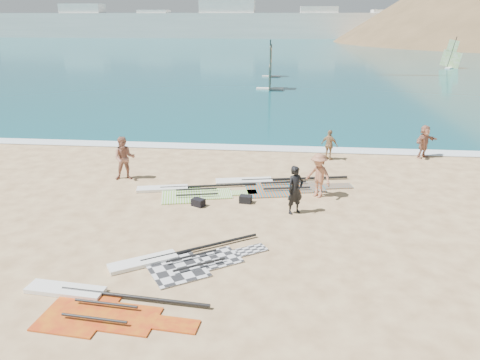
# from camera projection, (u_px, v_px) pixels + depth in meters

# --- Properties ---
(ground) EXTENTS (300.00, 300.00, 0.00)m
(ground) POSITION_uv_depth(u_px,v_px,m) (244.00, 251.00, 15.06)
(ground) COLOR #E3C185
(ground) RESTS_ON ground
(sea) EXTENTS (300.00, 240.00, 0.06)m
(sea) POSITION_uv_depth(u_px,v_px,m) (287.00, 41.00, 138.90)
(sea) COLOR #0B4C53
(sea) RESTS_ON ground
(surf_line) EXTENTS (300.00, 1.20, 0.04)m
(surf_line) POSITION_uv_depth(u_px,v_px,m) (265.00, 149.00, 26.60)
(surf_line) COLOR white
(surf_line) RESTS_ON ground
(far_town) EXTENTS (160.00, 8.00, 12.00)m
(far_town) POSITION_uv_depth(u_px,v_px,m) (240.00, 24.00, 155.84)
(far_town) COLOR white
(far_town) RESTS_ON ground
(rig_grey) EXTENTS (4.81, 3.58, 0.19)m
(rig_grey) POSITION_uv_depth(u_px,v_px,m) (178.00, 261.00, 14.33)
(rig_grey) COLOR #29292B
(rig_grey) RESTS_ON ground
(rig_green) EXTENTS (5.30, 2.67, 0.20)m
(rig_green) POSITION_uv_depth(u_px,v_px,m) (186.00, 191.00, 20.01)
(rig_green) COLOR #74CA1D
(rig_green) RESTS_ON ground
(rig_orange) EXTENTS (6.18, 3.01, 0.20)m
(rig_orange) POSITION_uv_depth(u_px,v_px,m) (272.00, 184.00, 20.85)
(rig_orange) COLOR #DC5811
(rig_orange) RESTS_ON ground
(rig_red) EXTENTS (5.19, 2.26, 0.20)m
(rig_red) POSITION_uv_depth(u_px,v_px,m) (92.00, 304.00, 12.20)
(rig_red) COLOR red
(rig_red) RESTS_ON ground
(gear_bag_near) EXTENTS (0.52, 0.41, 0.30)m
(gear_bag_near) POSITION_uv_depth(u_px,v_px,m) (246.00, 199.00, 18.89)
(gear_bag_near) COLOR black
(gear_bag_near) RESTS_ON ground
(gear_bag_far) EXTENTS (0.59, 0.53, 0.29)m
(gear_bag_far) POSITION_uv_depth(u_px,v_px,m) (198.00, 202.00, 18.57)
(gear_bag_far) COLOR black
(gear_bag_far) RESTS_ON ground
(person_wetsuit) EXTENTS (0.82, 0.76, 1.87)m
(person_wetsuit) POSITION_uv_depth(u_px,v_px,m) (295.00, 190.00, 17.65)
(person_wetsuit) COLOR black
(person_wetsuit) RESTS_ON ground
(beachgoer_left) EXTENTS (1.14, 0.98, 2.02)m
(beachgoer_left) POSITION_uv_depth(u_px,v_px,m) (124.00, 158.00, 21.33)
(beachgoer_left) COLOR #A46C57
(beachgoer_left) RESTS_ON ground
(beachgoer_mid) EXTENTS (1.37, 1.33, 1.88)m
(beachgoer_mid) POSITION_uv_depth(u_px,v_px,m) (318.00, 175.00, 19.27)
(beachgoer_mid) COLOR #A76A4D
(beachgoer_mid) RESTS_ON ground
(beachgoer_back) EXTENTS (0.99, 0.83, 1.59)m
(beachgoer_back) POSITION_uv_depth(u_px,v_px,m) (329.00, 145.00, 24.36)
(beachgoer_back) COLOR #9F7B53
(beachgoer_back) RESTS_ON ground
(beachgoer_right) EXTENTS (1.58, 1.45, 1.76)m
(beachgoer_right) POSITION_uv_depth(u_px,v_px,m) (424.00, 141.00, 24.69)
(beachgoer_right) COLOR #AC715A
(beachgoer_right) RESTS_ON ground
(windsurfer_left) EXTENTS (2.75, 3.36, 5.01)m
(windsurfer_left) POSITION_uv_depth(u_px,v_px,m) (270.00, 76.00, 47.33)
(windsurfer_left) COLOR white
(windsurfer_left) RESTS_ON ground
(windsurfer_centre) EXTENTS (2.21, 2.67, 3.99)m
(windsurfer_centre) POSITION_uv_depth(u_px,v_px,m) (271.00, 67.00, 57.38)
(windsurfer_centre) COLOR white
(windsurfer_centre) RESTS_ON ground
(windsurfer_right) EXTENTS (2.52, 2.42, 4.45)m
(windsurfer_right) POSITION_uv_depth(u_px,v_px,m) (451.00, 59.00, 66.78)
(windsurfer_right) COLOR white
(windsurfer_right) RESTS_ON ground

